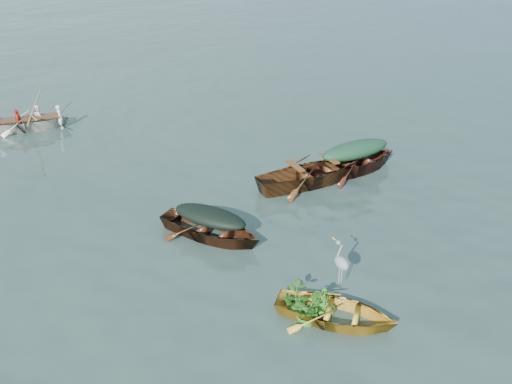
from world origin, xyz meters
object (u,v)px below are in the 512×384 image
yellow_dinghy (335,321)px  green_tarp_boat (353,172)px  dark_covered_boat (211,237)px  open_wooden_boat (311,184)px  heron (341,269)px  rowed_boat (32,130)px

yellow_dinghy → green_tarp_boat: green_tarp_boat is taller
yellow_dinghy → dark_covered_boat: bearing=60.5°
yellow_dinghy → green_tarp_boat: (4.29, 5.24, 0.00)m
green_tarp_boat → open_wooden_boat: bearing=90.0°
open_wooden_boat → heron: size_ratio=5.25×
open_wooden_boat → heron: heron is taller
rowed_boat → heron: heron is taller
open_wooden_boat → rowed_boat: 11.04m
rowed_boat → dark_covered_boat: bearing=-154.1°
rowed_boat → yellow_dinghy: bearing=-154.9°
green_tarp_boat → open_wooden_boat: 1.59m
dark_covered_boat → green_tarp_boat: (5.35, 1.42, 0.00)m
rowed_boat → open_wooden_boat: bearing=-132.9°
yellow_dinghy → green_tarp_boat: bearing=5.8°
yellow_dinghy → green_tarp_boat: size_ratio=0.66×
yellow_dinghy → heron: 1.01m
open_wooden_boat → heron: bearing=154.6°
green_tarp_boat → heron: (-3.94, -4.82, 0.85)m
yellow_dinghy → open_wooden_boat: (2.70, 5.16, 0.00)m
dark_covered_boat → green_tarp_boat: green_tarp_boat is taller
green_tarp_boat → heron: size_ratio=4.84×
heron → yellow_dinghy: bearing=-174.8°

